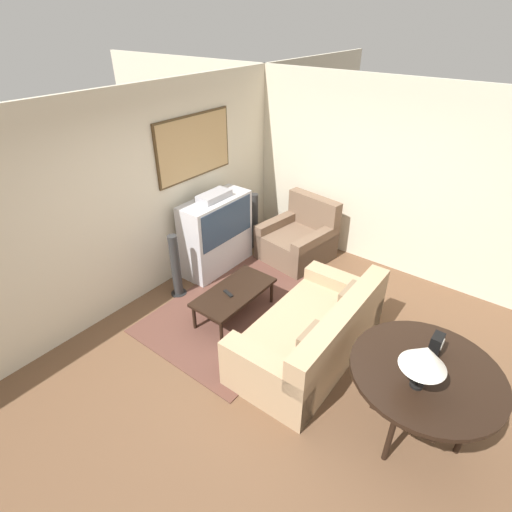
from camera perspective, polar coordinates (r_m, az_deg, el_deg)
name	(u,v)px	position (r m, az deg, el deg)	size (l,w,h in m)	color
ground_plane	(273,355)	(4.74, 2.51, -13.93)	(12.00, 12.00, 0.00)	brown
wall_back	(139,199)	(5.26, -16.36, 7.76)	(12.00, 0.10, 2.70)	beige
wall_right	(384,178)	(6.04, 17.77, 10.51)	(0.06, 12.00, 2.70)	beige
area_rug	(240,310)	(5.32, -2.34, -7.72)	(2.38, 1.73, 0.01)	brown
tv	(217,233)	(5.92, -5.66, 3.23)	(1.13, 0.46, 1.22)	silver
couch	(312,335)	(4.58, 8.05, -11.11)	(1.92, 1.02, 0.83)	tan
armchair	(298,240)	(6.32, 6.06, 2.26)	(1.09, 1.04, 0.94)	brown
coffee_table	(234,293)	(5.05, -3.13, -5.35)	(1.10, 0.54, 0.39)	black
console_table	(426,376)	(3.88, 23.12, -15.47)	(1.30, 1.30, 0.76)	black
table_lamp	(425,357)	(3.47, 22.98, -13.18)	(0.37, 0.37, 0.43)	black
mantel_clock	(436,345)	(3.93, 24.31, -11.57)	(0.15, 0.10, 0.23)	black
remote	(228,293)	(4.97, -3.98, -5.36)	(0.08, 0.17, 0.02)	black
speaker_tower_left	(176,268)	(5.47, -11.38, -1.65)	(0.21, 0.21, 0.92)	black
speaker_tower_right	(254,222)	(6.53, -0.25, 4.87)	(0.21, 0.21, 0.92)	black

